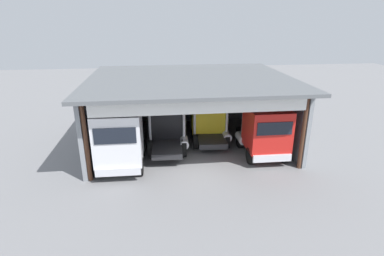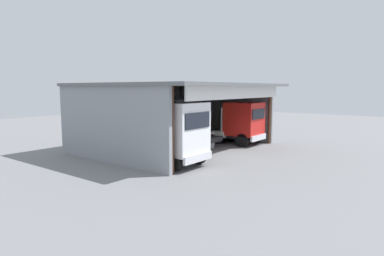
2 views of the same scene
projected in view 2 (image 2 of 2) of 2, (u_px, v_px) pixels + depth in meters
ground_plane at (233, 156)px, 21.88m from camera, size 80.00×80.00×0.00m
workshop_shed at (170, 103)px, 24.79m from camera, size 13.21×11.05×4.81m
truck_white_center_bay at (175, 133)px, 18.87m from camera, size 2.72×5.34×3.69m
truck_black_left_bay at (169, 125)px, 22.96m from camera, size 2.67×5.02×3.70m
truck_yellow_center_right_bay at (188, 123)px, 25.78m from camera, size 2.70×4.28×3.40m
truck_red_center_left_bay at (240, 122)px, 26.25m from camera, size 2.62×5.16×3.36m
oil_drum at (161, 134)px, 28.71m from camera, size 0.58×0.58×0.93m
tool_cart at (102, 143)px, 23.76m from camera, size 0.90×0.60×1.00m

